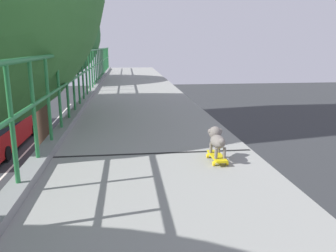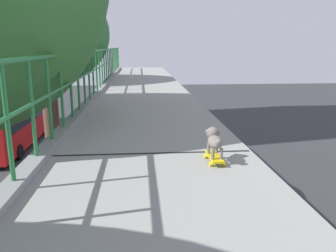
% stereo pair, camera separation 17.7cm
% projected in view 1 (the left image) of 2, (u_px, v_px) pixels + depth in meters
% --- Properties ---
extents(overpass_deck, '(2.67, 36.48, 0.42)m').
position_uv_depth(overpass_deck, '(157.00, 205.00, 3.34)').
color(overpass_deck, gray).
rests_on(overpass_deck, bridge_pier).
extents(green_railing, '(0.20, 34.65, 1.21)m').
position_uv_depth(green_railing, '(16.00, 163.00, 3.07)').
color(green_railing, gray).
rests_on(green_railing, overpass_deck).
extents(city_bus, '(2.69, 10.21, 3.09)m').
position_uv_depth(city_bus, '(0.00, 124.00, 23.67)').
color(city_bus, red).
rests_on(city_bus, ground).
extents(roadside_tree_far, '(4.79, 4.79, 9.45)m').
position_uv_depth(roadside_tree_far, '(34.00, 37.00, 12.40)').
color(roadside_tree_far, brown).
rests_on(roadside_tree_far, ground).
extents(toy_skateboard, '(0.18, 0.44, 0.08)m').
position_uv_depth(toy_skateboard, '(217.00, 157.00, 3.96)').
color(toy_skateboard, gold).
rests_on(toy_skateboard, overpass_deck).
extents(small_dog, '(0.18, 0.42, 0.32)m').
position_uv_depth(small_dog, '(217.00, 139.00, 3.95)').
color(small_dog, slate).
rests_on(small_dog, toy_skateboard).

